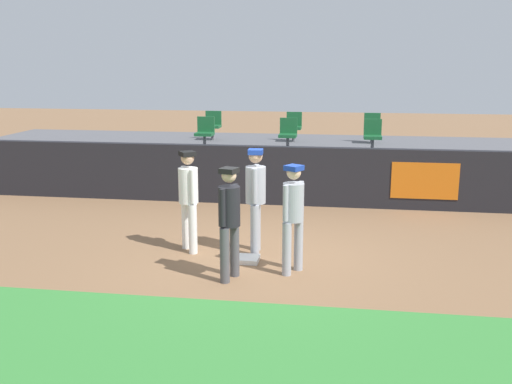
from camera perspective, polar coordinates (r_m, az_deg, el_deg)
The scene contains 15 objects.
ground_plane at distance 10.10m, azimuth -0.30°, elevation -6.70°, with size 60.00×60.00×0.00m, color #846042.
grass_foreground_strip at distance 7.23m, azimuth -4.35°, elevation -14.98°, with size 18.00×2.80×0.01m, color #388438.
first_base at distance 10.03m, azimuth -0.86°, elevation -6.61°, with size 0.40×0.40×0.08m, color white.
player_fielder_home at distance 10.39m, azimuth -6.63°, elevation -0.21°, with size 0.48×0.59×1.82m.
player_runner_visitor at distance 9.26m, azimuth 3.67°, elevation -1.91°, with size 0.46×0.46×1.77m.
player_coach_visitor at distance 10.19m, azimuth -0.04°, elevation -0.17°, with size 0.38×0.52×1.87m.
player_umpire at distance 8.96m, azimuth -2.63°, elevation -2.34°, with size 0.43×0.48×1.78m.
field_wall at distance 13.82m, azimuth 2.39°, elevation 1.62°, with size 18.00×0.26×1.40m.
bleacher_platform at distance 16.37m, azimuth 3.32°, elevation 2.80°, with size 18.00×4.80×1.08m, color #59595E.
seat_front_right at distance 15.05m, azimuth 11.37°, elevation 5.59°, with size 0.44×0.44×0.84m.
seat_front_center at distance 15.10m, azimuth 3.16°, elevation 5.85°, with size 0.45×0.44×0.84m.
seat_front_left at distance 15.47m, azimuth -5.02°, elevation 5.98°, with size 0.46×0.44×0.84m.
seat_back_left at distance 17.25m, azimuth -4.27°, elevation 6.70°, with size 0.47×0.44×0.84m.
seat_back_center at distance 16.88m, azimuth 3.73°, elevation 6.57°, with size 0.44×0.44×0.84m.
seat_back_right at distance 16.84m, azimuth 11.32°, elevation 6.33°, with size 0.46×0.44×0.84m.
Camera 1 is at (1.48, -9.41, 3.36)m, focal length 40.78 mm.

